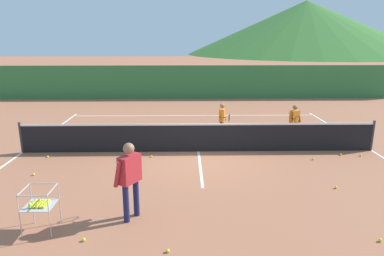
{
  "coord_description": "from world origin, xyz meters",
  "views": [
    {
      "loc": [
        -0.44,
        -11.13,
        3.76
      ],
      "look_at": [
        -0.23,
        -0.64,
        0.99
      ],
      "focal_mm": 32.38,
      "sensor_mm": 36.0,
      "label": 1
    }
  ],
  "objects_px": {
    "tennis_net": "(198,137)",
    "tennis_ball_3": "(336,187)",
    "tennis_ball_2": "(380,240)",
    "tennis_ball_7": "(341,154)",
    "ball_cart": "(39,204)",
    "tennis_ball_5": "(313,159)",
    "tennis_ball_8": "(48,157)",
    "tennis_ball_10": "(151,156)",
    "instructor": "(130,174)",
    "tennis_ball_6": "(34,174)",
    "tennis_ball_9": "(84,240)",
    "student_1": "(294,119)",
    "student_0": "(222,117)",
    "tennis_ball_1": "(361,155)",
    "tennis_ball_4": "(168,251)"
  },
  "relations": [
    {
      "from": "student_1",
      "to": "tennis_ball_5",
      "type": "relative_size",
      "value": 19.44
    },
    {
      "from": "ball_cart",
      "to": "tennis_ball_8",
      "type": "xyz_separation_m",
      "value": [
        -1.56,
        4.36,
        -0.55
      ]
    },
    {
      "from": "tennis_ball_6",
      "to": "tennis_ball_3",
      "type": "bearing_deg",
      "value": -7.22
    },
    {
      "from": "tennis_ball_2",
      "to": "tennis_ball_6",
      "type": "bearing_deg",
      "value": 156.83
    },
    {
      "from": "tennis_ball_3",
      "to": "tennis_ball_9",
      "type": "bearing_deg",
      "value": -158.78
    },
    {
      "from": "tennis_ball_3",
      "to": "tennis_ball_6",
      "type": "xyz_separation_m",
      "value": [
        -8.12,
        1.03,
        0.0
      ]
    },
    {
      "from": "ball_cart",
      "to": "tennis_ball_2",
      "type": "bearing_deg",
      "value": -4.62
    },
    {
      "from": "student_0",
      "to": "tennis_ball_5",
      "type": "relative_size",
      "value": 19.81
    },
    {
      "from": "tennis_ball_5",
      "to": "tennis_ball_9",
      "type": "distance_m",
      "value": 7.41
    },
    {
      "from": "tennis_ball_5",
      "to": "tennis_ball_10",
      "type": "height_order",
      "value": "same"
    },
    {
      "from": "tennis_net",
      "to": "tennis_ball_10",
      "type": "bearing_deg",
      "value": -159.92
    },
    {
      "from": "instructor",
      "to": "tennis_ball_4",
      "type": "distance_m",
      "value": 1.78
    },
    {
      "from": "tennis_net",
      "to": "tennis_ball_4",
      "type": "xyz_separation_m",
      "value": [
        -0.77,
        -5.67,
        -0.47
      ]
    },
    {
      "from": "tennis_ball_5",
      "to": "tennis_ball_10",
      "type": "xyz_separation_m",
      "value": [
        -5.14,
        0.35,
        0.0
      ]
    },
    {
      "from": "tennis_net",
      "to": "tennis_ball_3",
      "type": "height_order",
      "value": "tennis_net"
    },
    {
      "from": "tennis_ball_4",
      "to": "tennis_ball_10",
      "type": "relative_size",
      "value": 1.0
    },
    {
      "from": "ball_cart",
      "to": "tennis_ball_1",
      "type": "xyz_separation_m",
      "value": [
        8.58,
        4.3,
        -0.55
      ]
    },
    {
      "from": "student_0",
      "to": "tennis_ball_3",
      "type": "distance_m",
      "value": 5.31
    },
    {
      "from": "instructor",
      "to": "tennis_ball_5",
      "type": "bearing_deg",
      "value": 34.15
    },
    {
      "from": "instructor",
      "to": "tennis_ball_7",
      "type": "xyz_separation_m",
      "value": [
        6.25,
        3.93,
        -0.98
      ]
    },
    {
      "from": "tennis_ball_9",
      "to": "tennis_ball_3",
      "type": "bearing_deg",
      "value": 21.22
    },
    {
      "from": "instructor",
      "to": "tennis_ball_2",
      "type": "distance_m",
      "value": 5.04
    },
    {
      "from": "tennis_ball_1",
      "to": "tennis_ball_5",
      "type": "relative_size",
      "value": 1.0
    },
    {
      "from": "student_1",
      "to": "tennis_ball_2",
      "type": "distance_m",
      "value": 6.84
    },
    {
      "from": "student_1",
      "to": "tennis_ball_10",
      "type": "xyz_separation_m",
      "value": [
        -5.19,
        -1.93,
        -0.76
      ]
    },
    {
      "from": "instructor",
      "to": "student_0",
      "type": "relative_size",
      "value": 1.25
    },
    {
      "from": "ball_cart",
      "to": "tennis_ball_6",
      "type": "xyz_separation_m",
      "value": [
        -1.39,
        2.87,
        -0.55
      ]
    },
    {
      "from": "tennis_ball_3",
      "to": "instructor",
      "type": "bearing_deg",
      "value": -164.45
    },
    {
      "from": "student_1",
      "to": "tennis_ball_3",
      "type": "relative_size",
      "value": 19.44
    },
    {
      "from": "instructor",
      "to": "tennis_ball_8",
      "type": "distance_m",
      "value": 5.2
    },
    {
      "from": "tennis_ball_3",
      "to": "tennis_ball_9",
      "type": "height_order",
      "value": "same"
    },
    {
      "from": "tennis_ball_2",
      "to": "student_1",
      "type": "bearing_deg",
      "value": 86.63
    },
    {
      "from": "tennis_ball_7",
      "to": "tennis_ball_10",
      "type": "relative_size",
      "value": 1.0
    },
    {
      "from": "tennis_ball_7",
      "to": "tennis_ball_4",
      "type": "bearing_deg",
      "value": -136.34
    },
    {
      "from": "tennis_net",
      "to": "tennis_ball_3",
      "type": "distance_m",
      "value": 4.59
    },
    {
      "from": "instructor",
      "to": "tennis_ball_8",
      "type": "relative_size",
      "value": 24.82
    },
    {
      "from": "instructor",
      "to": "ball_cart",
      "type": "xyz_separation_m",
      "value": [
        -1.72,
        -0.45,
        -0.43
      ]
    },
    {
      "from": "ball_cart",
      "to": "tennis_ball_1",
      "type": "distance_m",
      "value": 9.62
    },
    {
      "from": "tennis_ball_6",
      "to": "instructor",
      "type": "bearing_deg",
      "value": -37.92
    },
    {
      "from": "tennis_ball_4",
      "to": "tennis_ball_8",
      "type": "distance_m",
      "value": 6.59
    },
    {
      "from": "tennis_ball_2",
      "to": "tennis_ball_7",
      "type": "relative_size",
      "value": 1.0
    },
    {
      "from": "tennis_ball_2",
      "to": "tennis_ball_5",
      "type": "distance_m",
      "value": 4.52
    },
    {
      "from": "tennis_ball_7",
      "to": "tennis_ball_8",
      "type": "xyz_separation_m",
      "value": [
        -9.53,
        -0.03,
        0.0
      ]
    },
    {
      "from": "tennis_ball_6",
      "to": "student_1",
      "type": "bearing_deg",
      "value": 22.03
    },
    {
      "from": "tennis_ball_2",
      "to": "tennis_ball_6",
      "type": "xyz_separation_m",
      "value": [
        -7.95,
        3.4,
        0.0
      ]
    },
    {
      "from": "instructor",
      "to": "tennis_ball_6",
      "type": "distance_m",
      "value": 4.06
    },
    {
      "from": "tennis_net",
      "to": "tennis_ball_8",
      "type": "relative_size",
      "value": 174.9
    },
    {
      "from": "student_1",
      "to": "tennis_ball_4",
      "type": "xyz_separation_m",
      "value": [
        -4.41,
        -7.04,
        -0.76
      ]
    },
    {
      "from": "ball_cart",
      "to": "tennis_ball_5",
      "type": "height_order",
      "value": "ball_cart"
    },
    {
      "from": "tennis_ball_8",
      "to": "tennis_ball_10",
      "type": "bearing_deg",
      "value": -0.65
    }
  ]
}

